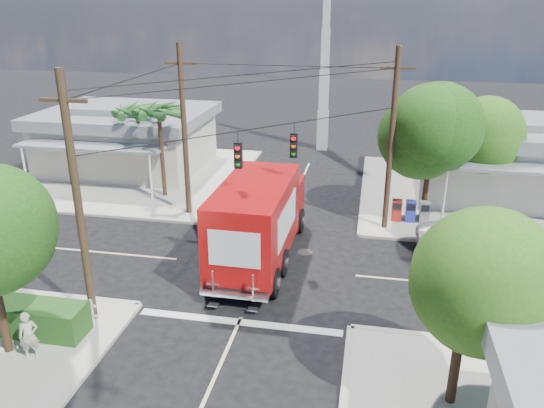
# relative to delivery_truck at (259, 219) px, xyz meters

# --- Properties ---
(ground) EXTENTS (120.00, 120.00, 0.00)m
(ground) POSITION_rel_delivery_truck_xyz_m (0.32, -0.71, -1.95)
(ground) COLOR black
(ground) RESTS_ON ground
(sidewalk_ne) EXTENTS (14.12, 14.12, 0.14)m
(sidewalk_ne) POSITION_rel_delivery_truck_xyz_m (11.20, 10.17, -1.88)
(sidewalk_ne) COLOR #ABA69B
(sidewalk_ne) RESTS_ON ground
(sidewalk_nw) EXTENTS (14.12, 14.12, 0.14)m
(sidewalk_nw) POSITION_rel_delivery_truck_xyz_m (-10.56, 10.17, -1.88)
(sidewalk_nw) COLOR #ABA69B
(sidewalk_nw) RESTS_ON ground
(road_markings) EXTENTS (32.00, 32.00, 0.01)m
(road_markings) POSITION_rel_delivery_truck_xyz_m (0.32, -2.18, -1.95)
(road_markings) COLOR beige
(road_markings) RESTS_ON ground
(building_ne) EXTENTS (11.80, 10.20, 4.50)m
(building_ne) POSITION_rel_delivery_truck_xyz_m (12.82, 11.26, 0.37)
(building_ne) COLOR silver
(building_ne) RESTS_ON sidewalk_ne
(building_nw) EXTENTS (10.80, 10.20, 4.30)m
(building_nw) POSITION_rel_delivery_truck_xyz_m (-11.68, 11.76, 0.27)
(building_nw) COLOR beige
(building_nw) RESTS_ON sidewalk_nw
(radio_tower) EXTENTS (0.80, 0.80, 17.00)m
(radio_tower) POSITION_rel_delivery_truck_xyz_m (0.82, 19.29, 3.69)
(radio_tower) COLOR silver
(radio_tower) RESTS_ON ground
(tree_ne_front) EXTENTS (4.21, 4.14, 6.66)m
(tree_ne_front) POSITION_rel_delivery_truck_xyz_m (7.53, 6.05, 2.81)
(tree_ne_front) COLOR #422D1C
(tree_ne_front) RESTS_ON sidewalk_ne
(tree_ne_back) EXTENTS (3.77, 3.66, 5.82)m
(tree_ne_back) POSITION_rel_delivery_truck_xyz_m (10.13, 8.25, 2.23)
(tree_ne_back) COLOR #422D1C
(tree_ne_back) RESTS_ON sidewalk_ne
(tree_se) EXTENTS (3.67, 3.54, 5.62)m
(tree_se) POSITION_rel_delivery_truck_xyz_m (7.33, -7.95, 2.09)
(tree_se) COLOR #422D1C
(tree_se) RESTS_ON sidewalk_se
(palm_nw_front) EXTENTS (3.01, 3.08, 5.59)m
(palm_nw_front) POSITION_rel_delivery_truck_xyz_m (-7.18, 6.79, 3.09)
(palm_nw_front) COLOR #422D1C
(palm_nw_front) RESTS_ON sidewalk_nw
(palm_nw_back) EXTENTS (3.01, 3.08, 5.19)m
(palm_nw_back) POSITION_rel_delivery_truck_xyz_m (-9.18, 8.29, 2.72)
(palm_nw_back) COLOR #422D1C
(palm_nw_back) RESTS_ON sidewalk_nw
(utility_poles) EXTENTS (12.00, 10.68, 9.00)m
(utility_poles) POSITION_rel_delivery_truck_xyz_m (-1.26, 0.90, 2.72)
(utility_poles) COLOR #473321
(utility_poles) RESTS_ON ground
(picket_fence) EXTENTS (5.94, 0.06, 1.00)m
(picket_fence) POSITION_rel_delivery_truck_xyz_m (-7.48, -6.31, -1.27)
(picket_fence) COLOR silver
(picket_fence) RESTS_ON sidewalk_sw
(hedge_sw) EXTENTS (6.20, 1.20, 1.10)m
(hedge_sw) POSITION_rel_delivery_truck_xyz_m (-7.68, -7.11, -1.26)
(hedge_sw) COLOR #194018
(hedge_sw) RESTS_ON sidewalk_sw
(vending_boxes) EXTENTS (1.90, 0.50, 1.10)m
(vending_boxes) POSITION_rel_delivery_truck_xyz_m (6.82, 5.49, -1.26)
(vending_boxes) COLOR #B42119
(vending_boxes) RESTS_ON sidewalk_ne
(delivery_truck) EXTENTS (3.00, 8.95, 3.84)m
(delivery_truck) POSITION_rel_delivery_truck_xyz_m (0.00, 0.00, 0.00)
(delivery_truck) COLOR black
(delivery_truck) RESTS_ON ground
(parked_car) EXTENTS (6.52, 3.55, 1.73)m
(parked_car) POSITION_rel_delivery_truck_xyz_m (10.03, 1.84, -1.08)
(parked_car) COLOR silver
(parked_car) RESTS_ON ground
(pedestrian) EXTENTS (0.71, 0.65, 1.63)m
(pedestrian) POSITION_rel_delivery_truck_xyz_m (-5.69, -8.39, -1.00)
(pedestrian) COLOR #BCB4A1
(pedestrian) RESTS_ON sidewalk_sw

